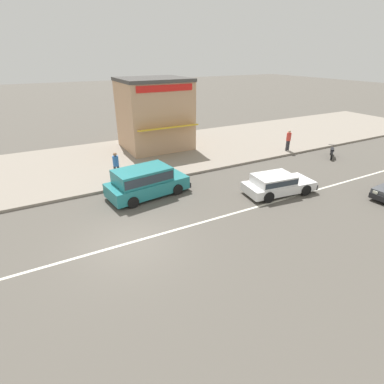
{
  "coord_description": "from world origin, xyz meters",
  "views": [
    {
      "loc": [
        -2.63,
        -10.16,
        7.02
      ],
      "look_at": [
        3.74,
        1.6,
        0.8
      ],
      "focal_mm": 28.0,
      "sensor_mm": 36.0,
      "label": 1
    }
  ],
  "objects_px": {
    "pedestrian_near_clock": "(116,164)",
    "shopfront_corner_warung": "(155,114)",
    "motorcycle_0": "(332,152)",
    "pedestrian_by_shop": "(289,139)",
    "minivan_teal_0": "(145,181)",
    "hatchback_white_2": "(277,183)"
  },
  "relations": [
    {
      "from": "hatchback_white_2",
      "to": "motorcycle_0",
      "type": "height_order",
      "value": "hatchback_white_2"
    },
    {
      "from": "motorcycle_0",
      "to": "shopfront_corner_warung",
      "type": "xyz_separation_m",
      "value": [
        -10.57,
        8.24,
        2.35
      ]
    },
    {
      "from": "motorcycle_0",
      "to": "pedestrian_near_clock",
      "type": "relative_size",
      "value": 0.94
    },
    {
      "from": "pedestrian_by_shop",
      "to": "shopfront_corner_warung",
      "type": "xyz_separation_m",
      "value": [
        -8.52,
        5.82,
        1.69
      ]
    },
    {
      "from": "minivan_teal_0",
      "to": "hatchback_white_2",
      "type": "xyz_separation_m",
      "value": [
        6.37,
        -3.15,
        -0.25
      ]
    },
    {
      "from": "motorcycle_0",
      "to": "pedestrian_near_clock",
      "type": "xyz_separation_m",
      "value": [
        -15.19,
        3.06,
        0.67
      ]
    },
    {
      "from": "motorcycle_0",
      "to": "pedestrian_near_clock",
      "type": "height_order",
      "value": "pedestrian_near_clock"
    },
    {
      "from": "minivan_teal_0",
      "to": "motorcycle_0",
      "type": "distance_m",
      "value": 14.4
    },
    {
      "from": "motorcycle_0",
      "to": "pedestrian_near_clock",
      "type": "distance_m",
      "value": 15.51
    },
    {
      "from": "hatchback_white_2",
      "to": "pedestrian_by_shop",
      "type": "relative_size",
      "value": 2.57
    },
    {
      "from": "minivan_teal_0",
      "to": "shopfront_corner_warung",
      "type": "height_order",
      "value": "shopfront_corner_warung"
    },
    {
      "from": "hatchback_white_2",
      "to": "motorcycle_0",
      "type": "distance_m",
      "value": 8.51
    },
    {
      "from": "minivan_teal_0",
      "to": "motorcycle_0",
      "type": "relative_size",
      "value": 2.99
    },
    {
      "from": "hatchback_white_2",
      "to": "motorcycle_0",
      "type": "bearing_deg",
      "value": 19.47
    },
    {
      "from": "motorcycle_0",
      "to": "pedestrian_by_shop",
      "type": "bearing_deg",
      "value": 130.15
    },
    {
      "from": "pedestrian_near_clock",
      "to": "shopfront_corner_warung",
      "type": "distance_m",
      "value": 7.14
    },
    {
      "from": "pedestrian_by_shop",
      "to": "motorcycle_0",
      "type": "bearing_deg",
      "value": -49.85
    },
    {
      "from": "pedestrian_near_clock",
      "to": "shopfront_corner_warung",
      "type": "bearing_deg",
      "value": 48.2
    },
    {
      "from": "pedestrian_by_shop",
      "to": "shopfront_corner_warung",
      "type": "bearing_deg",
      "value": 145.68
    },
    {
      "from": "motorcycle_0",
      "to": "minivan_teal_0",
      "type": "bearing_deg",
      "value": 178.74
    },
    {
      "from": "pedestrian_near_clock",
      "to": "pedestrian_by_shop",
      "type": "height_order",
      "value": "pedestrian_near_clock"
    },
    {
      "from": "pedestrian_near_clock",
      "to": "motorcycle_0",
      "type": "bearing_deg",
      "value": -11.39
    }
  ]
}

